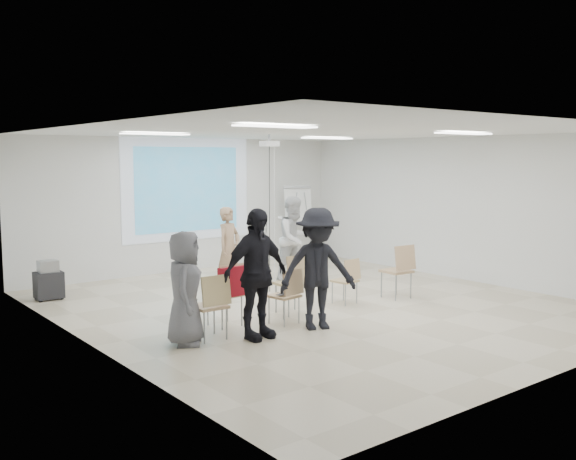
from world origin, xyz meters
TOP-DOWN VIEW (x-y plane):
  - floor at (0.00, 0.00)m, footprint 8.00×9.00m
  - ceiling at (0.00, 0.00)m, footprint 8.00×9.00m
  - wall_back at (0.00, 4.55)m, footprint 8.00×0.10m
  - wall_left at (-4.05, 0.00)m, footprint 0.10×9.00m
  - wall_right at (4.05, 0.00)m, footprint 0.10×9.00m
  - projection_halo at (0.00, 4.49)m, footprint 3.20×0.01m
  - projection_image at (0.00, 4.47)m, footprint 2.60×0.01m
  - pedestal_table at (0.30, 2.47)m, footprint 0.59×0.59m
  - player_left at (-0.40, 2.16)m, footprint 0.78×0.65m
  - player_right at (1.15, 2.04)m, footprint 0.97×0.79m
  - controller_left at (-0.22, 2.41)m, footprint 0.07×0.12m
  - controller_right at (0.97, 2.29)m, footprint 0.05×0.13m
  - chair_far_left at (-2.55, -0.73)m, footprint 0.46×0.49m
  - chair_left_mid at (-1.99, -0.26)m, footprint 0.49×0.52m
  - chair_left_inner at (-1.18, -0.70)m, footprint 0.46×0.49m
  - chair_center at (-0.71, -0.29)m, footprint 0.50×0.53m
  - chair_right_inner at (0.49, -0.27)m, footprint 0.42×0.44m
  - chair_right_far at (1.53, -0.54)m, footprint 0.50×0.53m
  - red_jacket at (-1.99, -0.40)m, footprint 0.48×0.14m
  - laptop at (-1.19, -0.60)m, footprint 0.35×0.28m
  - audience_left at (-2.01, -1.03)m, footprint 1.30×0.84m
  - audience_mid at (-0.98, -1.18)m, footprint 1.51×1.17m
  - audience_outer at (-2.95, -0.68)m, footprint 0.95×1.03m
  - flipchart_easel at (2.74, 3.90)m, footprint 0.76×0.61m
  - av_cart at (-3.52, 3.35)m, footprint 0.49×0.40m
  - ceiling_projector at (0.10, 1.49)m, footprint 0.30×0.25m
  - fluor_panel_nw at (-2.00, 2.00)m, footprint 1.20×0.30m
  - fluor_panel_ne at (2.00, 2.00)m, footprint 1.20×0.30m
  - fluor_panel_sw at (-2.00, -1.50)m, footprint 1.20×0.30m
  - fluor_panel_se at (2.00, -1.50)m, footprint 1.20×0.30m

SIDE VIEW (x-z plane):
  - floor at x=0.00m, z-range -0.10..0.00m
  - av_cart at x=-3.52m, z-range -0.03..0.68m
  - pedestal_table at x=0.30m, z-range 0.04..0.71m
  - laptop at x=-1.19m, z-range 0.45..0.48m
  - chair_right_inner at x=0.49m, z-range 0.07..0.88m
  - chair_left_inner at x=-1.18m, z-range 0.08..0.95m
  - chair_far_left at x=-2.55m, z-range 0.09..1.03m
  - chair_left_mid at x=-1.99m, z-range 0.09..1.07m
  - chair_right_far at x=1.53m, z-range 0.09..1.09m
  - chair_center at x=-0.71m, z-range 0.09..1.09m
  - red_jacket at x=-1.99m, z-range 0.50..0.94m
  - audience_outer at x=-2.95m, z-range 0.00..1.76m
  - player_left at x=-0.40m, z-range 0.00..1.82m
  - player_right at x=1.15m, z-range 0.00..1.95m
  - audience_mid at x=-0.98m, z-range 0.00..2.07m
  - audience_left at x=-2.01m, z-range 0.00..2.13m
  - controller_left at x=-0.22m, z-range 1.18..1.22m
  - controller_right at x=0.97m, z-range 1.29..1.34m
  - flipchart_easel at x=2.74m, z-range 0.44..2.31m
  - wall_back at x=0.00m, z-range 0.00..3.00m
  - wall_left at x=-4.05m, z-range 0.00..3.00m
  - wall_right at x=4.05m, z-range 0.00..3.00m
  - projection_halo at x=0.00m, z-range 0.70..3.00m
  - projection_image at x=0.00m, z-range 0.90..2.80m
  - ceiling_projector at x=0.10m, z-range 1.19..4.19m
  - fluor_panel_nw at x=-2.00m, z-range 2.96..2.98m
  - fluor_panel_ne at x=2.00m, z-range 2.96..2.98m
  - fluor_panel_sw at x=-2.00m, z-range 2.96..2.98m
  - fluor_panel_se at x=2.00m, z-range 2.96..2.98m
  - ceiling at x=0.00m, z-range 3.00..3.10m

